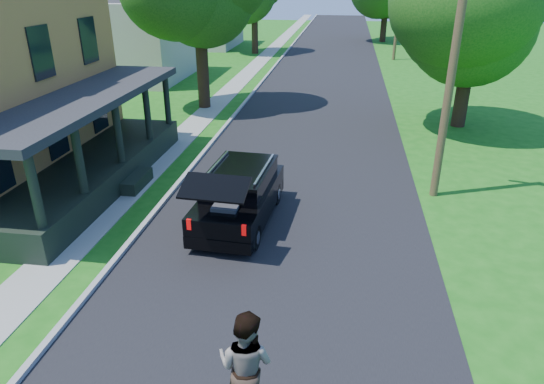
# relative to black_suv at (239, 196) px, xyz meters

# --- Properties ---
(ground) EXTENTS (140.00, 140.00, 0.00)m
(ground) POSITION_rel_black_suv_xyz_m (1.40, -4.10, -0.83)
(ground) COLOR #165D12
(ground) RESTS_ON ground
(street) EXTENTS (8.00, 120.00, 0.02)m
(street) POSITION_rel_black_suv_xyz_m (1.40, 15.90, -0.83)
(street) COLOR black
(street) RESTS_ON ground
(curb) EXTENTS (0.15, 120.00, 0.12)m
(curb) POSITION_rel_black_suv_xyz_m (-2.65, 15.90, -0.83)
(curb) COLOR gray
(curb) RESTS_ON ground
(sidewalk) EXTENTS (1.30, 120.00, 0.03)m
(sidewalk) POSITION_rel_black_suv_xyz_m (-4.20, 15.90, -0.83)
(sidewalk) COLOR gray
(sidewalk) RESTS_ON ground
(front_walk) EXTENTS (6.50, 1.20, 0.03)m
(front_walk) POSITION_rel_black_suv_xyz_m (-8.10, 1.90, -0.83)
(front_walk) COLOR gray
(front_walk) RESTS_ON ground
(neighbor_house_mid) EXTENTS (12.78, 12.78, 8.30)m
(neighbor_house_mid) POSITION_rel_black_suv_xyz_m (-12.10, 19.90, 3.37)
(neighbor_house_mid) COLOR #A59F92
(neighbor_house_mid) RESTS_ON ground
(neighbor_house_far) EXTENTS (12.78, 12.78, 8.30)m
(neighbor_house_far) POSITION_rel_black_suv_xyz_m (-12.10, 35.90, 3.37)
(neighbor_house_far) COLOR #A59F92
(neighbor_house_far) RESTS_ON ground
(black_suv) EXTENTS (2.04, 4.73, 2.16)m
(black_suv) POSITION_rel_black_suv_xyz_m (0.00, 0.00, 0.00)
(black_suv) COLOR black
(black_suv) RESTS_ON ground
(skateboarder) EXTENTS (1.04, 0.90, 1.82)m
(skateboarder) POSITION_rel_black_suv_xyz_m (1.64, -7.10, 0.67)
(skateboarder) COLOR black
(skateboarder) RESTS_ON ground
(tree_right_near) EXTENTS (7.05, 6.69, 8.69)m
(tree_right_near) POSITION_rel_black_suv_xyz_m (8.18, 11.11, 4.68)
(tree_right_near) COLOR black
(tree_right_near) RESTS_ON ground
(utility_pole_near) EXTENTS (1.54, 0.50, 8.63)m
(utility_pole_near) POSITION_rel_black_suv_xyz_m (5.90, 2.76, 3.63)
(utility_pole_near) COLOR #513B25
(utility_pole_near) RESTS_ON ground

